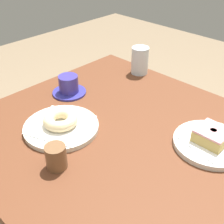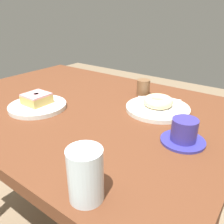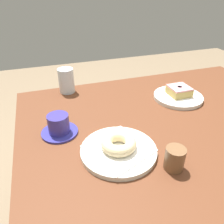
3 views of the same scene
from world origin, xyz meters
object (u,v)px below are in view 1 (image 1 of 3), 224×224
Objects in this scene: donut_glazed_square at (212,135)px; plate_glazed_square at (210,143)px; coffee_cup at (69,86)px; donut_sugar_ring at (60,120)px; sugar_jar at (56,157)px; water_glass at (140,60)px; plate_sugar_ring at (61,127)px.

plate_glazed_square is at bearing -90.00° from donut_glazed_square.
coffee_cup is (-0.52, -0.09, -0.01)m from donut_glazed_square.
donut_glazed_square is 0.69× the size of coffee_cup.
plate_glazed_square is 0.03m from donut_glazed_square.
sugar_jar is (0.12, -0.11, -0.00)m from donut_sugar_ring.
sugar_jar is at bearing -70.73° from water_glass.
coffee_cup reaches higher than plate_glazed_square.
coffee_cup is (-0.15, 0.16, -0.00)m from donut_sugar_ring.
donut_sugar_ring is at bearing -146.04° from plate_glazed_square.
donut_glazed_square is 0.49m from water_glass.
plate_glazed_square is at bearing 33.96° from plate_sugar_ring.
water_glass is (-0.08, 0.46, 0.02)m from donut_sugar_ring.
water_glass reaches higher than plate_glazed_square.
coffee_cup reaches higher than donut_sugar_ring.
coffee_cup is 0.38m from sugar_jar.
sugar_jar is (-0.24, -0.35, 0.03)m from plate_glazed_square.
plate_sugar_ring is 1.09× the size of plate_glazed_square.
donut_glazed_square is at bearing 33.96° from donut_sugar_ring.
plate_glazed_square is 0.52m from coffee_cup.
coffee_cup is at bearing 136.38° from sugar_jar.
donut_sugar_ring is 0.85× the size of coffee_cup.
coffee_cup is at bearing -170.20° from donut_glazed_square.
donut_sugar_ring is at bearing -80.34° from water_glass.
plate_sugar_ring is at bearing -146.04° from plate_glazed_square.
donut_sugar_ring is 0.50× the size of plate_glazed_square.
donut_glazed_square is 0.52m from coffee_cup.
donut_sugar_ring is 0.16m from sugar_jar.
donut_glazed_square is 0.43m from sugar_jar.
plate_glazed_square is at bearing 55.37° from sugar_jar.
sugar_jar is at bearing -41.43° from plate_sugar_ring.
sugar_jar reaches higher than donut_sugar_ring.
donut_glazed_square reaches higher than plate_sugar_ring.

